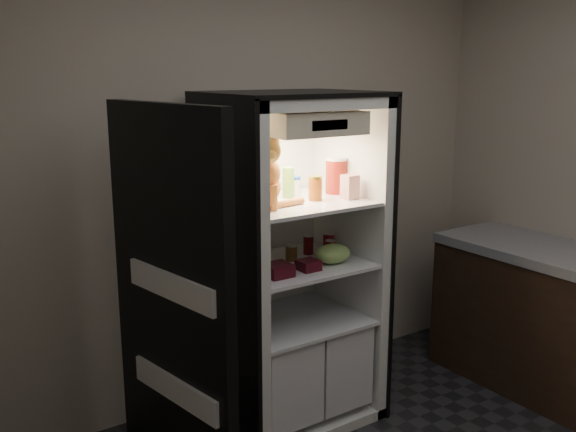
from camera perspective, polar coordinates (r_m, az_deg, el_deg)
name	(u,v)px	position (r m, az deg, el deg)	size (l,w,h in m)	color
room_shell	(501,172)	(2.48, 18.41, 3.73)	(3.60, 3.60, 3.60)	white
refrigerator	(289,285)	(3.67, 0.05, -6.12)	(0.90, 0.72, 1.88)	white
fridge_door	(172,310)	(3.01, -10.25, -8.22)	(0.21, 0.87, 1.85)	black
tabby_cat	(263,178)	(3.31, -2.27, 3.41)	(0.34, 0.40, 0.41)	#BF6118
parmesan_shaker	(288,183)	(3.55, 0.02, 2.99)	(0.07, 0.07, 0.17)	#217C31
mayo_tub	(293,186)	(3.60, 0.49, 2.66)	(0.08, 0.08, 0.11)	white
salsa_jar	(315,188)	(3.49, 2.44, 2.49)	(0.08, 0.08, 0.13)	maroon
pepper_jar	(336,175)	(3.69, 4.29, 3.62)	(0.12, 0.12, 0.21)	#9E2715
cream_carton	(350,187)	(3.54, 5.52, 2.58)	(0.08, 0.08, 0.13)	white
soda_can_a	(308,245)	(3.72, 1.83, -2.57)	(0.06, 0.06, 0.11)	black
soda_can_b	(329,243)	(3.73, 3.64, -2.46)	(0.07, 0.07, 0.12)	black
soda_can_c	(331,250)	(3.61, 3.81, -3.03)	(0.06, 0.06, 0.11)	black
condiment_jar	(291,252)	(3.60, 0.31, -3.24)	(0.07, 0.07, 0.09)	#573B18
grape_bag	(333,254)	(3.56, 4.00, -3.35)	(0.21, 0.16, 0.11)	#7FA84E
berry_box_left	(278,270)	(3.33, -0.90, -4.82)	(0.13, 0.13, 0.07)	#530D19
berry_box_right	(308,265)	(3.43, 1.82, -4.38)	(0.11, 0.11, 0.05)	#530D19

